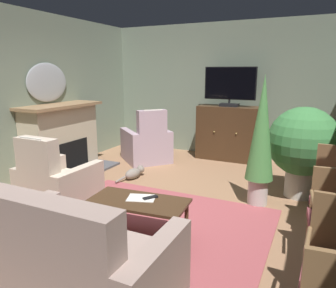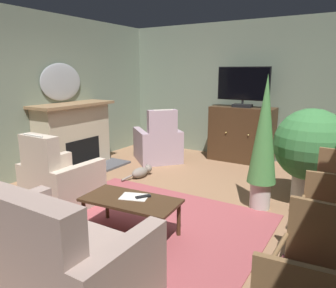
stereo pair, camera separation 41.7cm
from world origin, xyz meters
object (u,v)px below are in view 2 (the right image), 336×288
(television, at_px, (243,86))
(potted_plant_small_fern_corner, at_px, (311,147))
(side_chair_tucked_against_wall, at_px, (325,223))
(side_chair_far_end, at_px, (334,195))
(folded_newspaper, at_px, (134,197))
(coffee_table, at_px, (131,203))
(armchair_in_far_corner, at_px, (60,183))
(potted_plant_leafy_by_curtain, at_px, (264,138))
(tv_remote, at_px, (143,197))
(armchair_beside_cabinet, at_px, (158,145))
(sofa_floral, at_px, (53,262))
(wall_mirror_oval, at_px, (61,82))
(cat, at_px, (141,172))
(tv_cabinet, at_px, (242,135))
(side_chair_beside_plant, at_px, (312,273))
(fireplace, at_px, (74,138))

(television, relative_size, potted_plant_small_fern_corner, 0.78)
(side_chair_tucked_against_wall, height_order, side_chair_far_end, side_chair_far_end)
(folded_newspaper, distance_m, potted_plant_small_fern_corner, 2.48)
(coffee_table, bearing_deg, television, 89.63)
(armchair_in_far_corner, relative_size, potted_plant_leafy_by_curtain, 0.59)
(tv_remote, distance_m, armchair_beside_cabinet, 2.99)
(coffee_table, relative_size, sofa_floral, 0.76)
(television, bearing_deg, potted_plant_small_fern_corner, -45.54)
(coffee_table, bearing_deg, tv_remote, 46.23)
(potted_plant_leafy_by_curtain, bearing_deg, folded_newspaper, -125.61)
(potted_plant_small_fern_corner, bearing_deg, wall_mirror_oval, -172.26)
(wall_mirror_oval, relative_size, armchair_in_far_corner, 0.88)
(cat, bearing_deg, armchair_in_far_corner, -97.82)
(side_chair_tucked_against_wall, bearing_deg, cat, 155.54)
(television, bearing_deg, wall_mirror_oval, -142.49)
(sofa_floral, bearing_deg, armchair_in_far_corner, 138.27)
(sofa_floral, bearing_deg, tv_cabinet, 91.33)
(tv_remote, xyz_separation_m, side_chair_beside_plant, (1.79, -0.62, 0.08))
(armchair_beside_cabinet, relative_size, armchair_in_far_corner, 1.18)
(side_chair_beside_plant, height_order, potted_plant_small_fern_corner, potted_plant_small_fern_corner)
(potted_plant_leafy_by_curtain, distance_m, cat, 2.27)
(side_chair_beside_plant, bearing_deg, cat, 143.71)
(armchair_in_far_corner, relative_size, side_chair_beside_plant, 1.09)
(tv_cabinet, bearing_deg, armchair_beside_cabinet, -148.20)
(side_chair_beside_plant, relative_size, potted_plant_leafy_by_curtain, 0.54)
(tv_cabinet, xyz_separation_m, armchair_in_far_corner, (-1.31, -3.45, -0.20))
(tv_cabinet, relative_size, coffee_table, 1.12)
(folded_newspaper, xyz_separation_m, side_chair_far_end, (1.89, 0.96, 0.09))
(side_chair_tucked_against_wall, bearing_deg, fireplace, 165.26)
(tv_remote, bearing_deg, armchair_in_far_corner, -58.62)
(wall_mirror_oval, distance_m, tv_cabinet, 3.60)
(tv_cabinet, xyz_separation_m, armchair_beside_cabinet, (-1.43, -0.88, -0.19))
(sofa_floral, relative_size, potted_plant_leafy_by_curtain, 0.84)
(television, relative_size, tv_remote, 6.02)
(side_chair_far_end, bearing_deg, tv_cabinet, 126.22)
(fireplace, height_order, television, television)
(fireplace, relative_size, armchair_beside_cabinet, 1.32)
(fireplace, bearing_deg, cat, 8.90)
(sofa_floral, relative_size, armchair_in_far_corner, 1.41)
(armchair_beside_cabinet, height_order, potted_plant_small_fern_corner, potted_plant_small_fern_corner)
(sofa_floral, height_order, potted_plant_small_fern_corner, potted_plant_small_fern_corner)
(potted_plant_leafy_by_curtain, height_order, potted_plant_small_fern_corner, potted_plant_leafy_by_curtain)
(tv_remote, xyz_separation_m, side_chair_far_end, (1.79, 0.93, 0.08))
(tv_cabinet, relative_size, side_chair_tucked_against_wall, 1.37)
(tv_remote, bearing_deg, side_chair_far_end, 149.84)
(sofa_floral, xyz_separation_m, potted_plant_small_fern_corner, (1.37, 3.16, 0.44))
(coffee_table, relative_size, tv_remote, 6.52)
(tv_cabinet, distance_m, folded_newspaper, 3.51)
(wall_mirror_oval, height_order, potted_plant_small_fern_corner, wall_mirror_oval)
(side_chair_beside_plant, xyz_separation_m, potted_plant_small_fern_corner, (-0.39, 2.54, 0.27))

